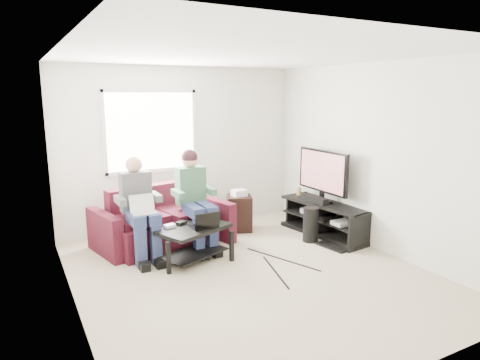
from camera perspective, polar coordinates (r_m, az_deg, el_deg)
name	(u,v)px	position (r m, az deg, el deg)	size (l,w,h in m)	color
floor	(250,274)	(5.38, 1.38, -12.38)	(4.50, 4.50, 0.00)	beige
ceiling	(251,54)	(4.94, 1.53, 16.41)	(4.50, 4.50, 0.00)	white
wall_back	(182,148)	(7.02, -7.76, 4.18)	(4.50, 4.50, 0.00)	silver
wall_front	(407,218)	(3.29, 21.43, -4.68)	(4.50, 4.50, 0.00)	silver
wall_left	(69,187)	(4.38, -21.89, -0.87)	(4.50, 4.50, 0.00)	silver
wall_right	(376,158)	(6.23, 17.64, 2.85)	(4.50, 4.50, 0.00)	silver
window	(151,131)	(6.81, -11.74, 6.37)	(1.48, 0.04, 1.28)	white
sofa	(162,224)	(6.36, -10.38, -5.75)	(1.98, 1.15, 0.85)	#45111F
person_left	(139,203)	(5.84, -13.29, -3.06)	(0.40, 0.71, 1.35)	navy
person_right	(194,192)	(6.09, -6.10, -1.63)	(0.40, 0.71, 1.39)	navy
laptop_silver	(144,209)	(5.65, -12.70, -3.76)	(0.32, 0.22, 0.24)	silver
coffee_table	(193,236)	(5.68, -6.24, -7.40)	(1.07, 0.87, 0.46)	black
laptop_black	(204,218)	(5.59, -4.84, -5.11)	(0.34, 0.24, 0.24)	black
controller_a	(170,226)	(5.66, -9.37, -6.08)	(0.14, 0.09, 0.04)	silver
controller_b	(181,223)	(5.77, -7.88, -5.68)	(0.14, 0.09, 0.04)	black
controller_c	(209,219)	(5.89, -4.11, -5.25)	(0.14, 0.09, 0.04)	gray
tv_stand	(325,220)	(6.83, 11.27, -5.31)	(0.67, 1.60, 0.51)	black
tv	(323,173)	(6.73, 10.96, 0.96)	(0.12, 1.10, 0.81)	black
soundbar	(316,199)	(6.75, 10.05, -2.55)	(0.12, 0.50, 0.10)	black
drink_cup	(299,191)	(7.19, 7.87, -1.52)	(0.08, 0.08, 0.12)	olive
console_white	(343,223)	(6.52, 13.54, -5.55)	(0.30, 0.22, 0.06)	silver
console_grey	(313,211)	(7.03, 9.74, -4.08)	(0.34, 0.26, 0.08)	gray
console_black	(327,217)	(6.77, 11.56, -4.79)	(0.38, 0.30, 0.07)	black
subwoofer	(311,224)	(6.48, 9.41, -5.87)	(0.23, 0.23, 0.52)	black
keyboard_floor	(332,247)	(6.34, 12.12, -8.73)	(0.17, 0.50, 0.03)	black
end_table	(239,212)	(6.90, -0.10, -4.31)	(0.38, 0.38, 0.67)	black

